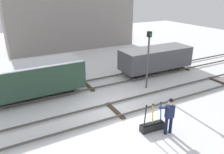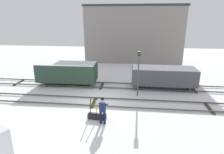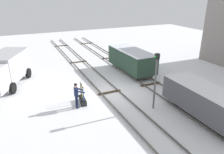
{
  "view_description": "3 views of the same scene",
  "coord_description": "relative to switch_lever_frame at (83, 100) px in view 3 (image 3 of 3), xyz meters",
  "views": [
    {
      "loc": [
        -5.3,
        -9.48,
        6.3
      ],
      "look_at": [
        1.35,
        2.84,
        0.83
      ],
      "focal_mm": 35.5,
      "sensor_mm": 36.0,
      "label": 1
    },
    {
      "loc": [
        2.97,
        -13.45,
        6.5
      ],
      "look_at": [
        1.21,
        2.23,
        1.52
      ],
      "focal_mm": 30.05,
      "sensor_mm": 36.0,
      "label": 2
    },
    {
      "loc": [
        14.14,
        -6.21,
        7.47
      ],
      "look_at": [
        -0.42,
        0.43,
        1.13
      ],
      "focal_mm": 34.39,
      "sensor_mm": 36.0,
      "label": 3
    }
  ],
  "objects": [
    {
      "name": "rail_worker",
      "position": [
        0.49,
        -0.53,
        0.8
      ],
      "size": [
        0.58,
        0.69,
        1.83
      ],
      "rotation": [
        0.0,
        0.0,
        -0.09
      ],
      "color": "#111831",
      "rests_on": "ground_plane"
    },
    {
      "name": "switch_lever_frame",
      "position": [
        0.0,
        0.0,
        0.0
      ],
      "size": [
        1.27,
        0.47,
        1.45
      ],
      "rotation": [
        0.0,
        0.0,
        -0.09
      ],
      "color": "black",
      "rests_on": "ground_plane"
    },
    {
      "name": "delivery_truck",
      "position": [
        -5.54,
        -4.96,
        1.31
      ],
      "size": [
        6.31,
        4.42,
        2.71
      ],
      "rotation": [
        0.0,
        0.0,
        -0.43
      ],
      "color": "silver",
      "rests_on": "ground_plane"
    },
    {
      "name": "freight_car_near_switch",
      "position": [
        -4.17,
        6.33,
        1.07
      ],
      "size": [
        5.81,
        2.39,
        2.27
      ],
      "rotation": [
        0.0,
        0.0,
        0.02
      ],
      "color": "#2D2B28",
      "rests_on": "ground_plane"
    },
    {
      "name": "ground_plane",
      "position": [
        -0.71,
        2.43,
        -0.25
      ],
      "size": [
        60.0,
        60.0,
        0.0
      ],
      "primitive_type": "plane",
      "color": "white"
    },
    {
      "name": "track_main_line",
      "position": [
        -0.71,
        2.43,
        -0.14
      ],
      "size": [
        44.0,
        1.94,
        0.18
      ],
      "color": "#4C4742",
      "rests_on": "ground_plane"
    },
    {
      "name": "freight_car_back_track",
      "position": [
        5.21,
        6.33,
        0.98
      ],
      "size": [
        5.94,
        2.11,
        2.08
      ],
      "rotation": [
        0.0,
        0.0,
        -0.01
      ],
      "color": "#2D2B28",
      "rests_on": "ground_plane"
    },
    {
      "name": "track_siding_near",
      "position": [
        -0.71,
        6.33,
        -0.14
      ],
      "size": [
        44.0,
        1.94,
        0.18
      ],
      "color": "#4C4742",
      "rests_on": "ground_plane"
    },
    {
      "name": "signal_post",
      "position": [
        2.77,
        4.2,
        2.14
      ],
      "size": [
        0.24,
        0.32,
        3.9
      ],
      "color": "#4C4C4C",
      "rests_on": "ground_plane"
    }
  ]
}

